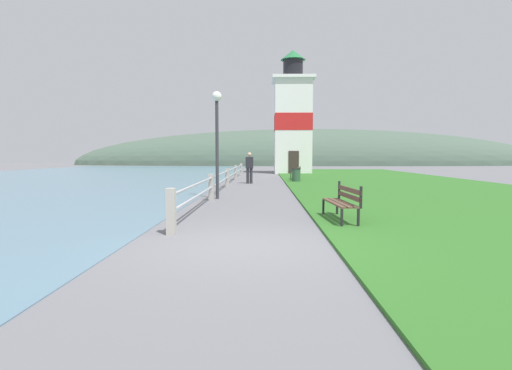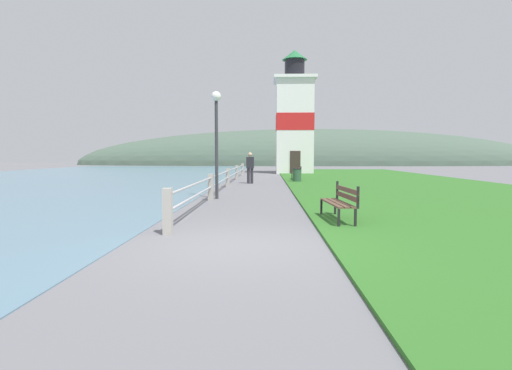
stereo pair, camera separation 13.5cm
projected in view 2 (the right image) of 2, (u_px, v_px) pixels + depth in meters
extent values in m
plane|color=slate|center=(238.00, 246.00, 7.12)|extent=(160.00, 160.00, 0.00)
cube|color=#2D6623|center=(395.00, 184.00, 22.04)|extent=(12.00, 45.54, 0.06)
cube|color=slate|center=(10.00, 184.00, 22.65)|extent=(24.00, 72.87, 0.01)
cube|color=#A8A399|center=(168.00, 211.00, 8.13)|extent=(0.18, 0.18, 0.95)
cube|color=#A8A399|center=(211.00, 187.00, 14.31)|extent=(0.18, 0.18, 0.95)
cube|color=#A8A399|center=(228.00, 178.00, 20.49)|extent=(0.18, 0.18, 0.95)
cube|color=#A8A399|center=(237.00, 172.00, 26.67)|extent=(0.18, 0.18, 0.95)
cube|color=#A8A399|center=(243.00, 169.00, 32.86)|extent=(0.18, 0.18, 0.95)
cylinder|color=#B2B2B7|center=(228.00, 171.00, 20.47)|extent=(0.06, 24.81, 0.06)
cylinder|color=#B2B2B7|center=(228.00, 178.00, 20.49)|extent=(0.06, 24.81, 0.06)
cube|color=brown|center=(331.00, 203.00, 9.63)|extent=(0.26, 1.86, 0.04)
cube|color=brown|center=(337.00, 203.00, 9.64)|extent=(0.26, 1.86, 0.04)
cube|color=brown|center=(343.00, 203.00, 9.65)|extent=(0.26, 1.86, 0.04)
cube|color=brown|center=(347.00, 190.00, 9.63)|extent=(0.20, 1.86, 0.11)
cube|color=brown|center=(347.00, 196.00, 9.64)|extent=(0.20, 1.86, 0.11)
cube|color=black|center=(339.00, 219.00, 8.75)|extent=(0.05, 0.05, 0.45)
cube|color=black|center=(321.00, 208.00, 10.55)|extent=(0.05, 0.05, 0.45)
cube|color=black|center=(355.00, 219.00, 8.77)|extent=(0.05, 0.05, 0.45)
cube|color=black|center=(335.00, 208.00, 10.57)|extent=(0.05, 0.05, 0.45)
cube|color=black|center=(358.00, 198.00, 8.74)|extent=(0.05, 0.05, 0.49)
cube|color=black|center=(337.00, 190.00, 10.54)|extent=(0.05, 0.05, 0.49)
cube|color=brown|center=(294.00, 173.00, 25.84)|extent=(0.15, 1.86, 0.04)
cube|color=brown|center=(296.00, 173.00, 25.83)|extent=(0.15, 1.86, 0.04)
cube|color=brown|center=(298.00, 173.00, 25.83)|extent=(0.15, 1.86, 0.04)
cube|color=brown|center=(300.00, 168.00, 25.81)|extent=(0.09, 1.86, 0.11)
cube|color=brown|center=(300.00, 171.00, 25.82)|extent=(0.09, 1.86, 0.11)
cube|color=black|center=(294.00, 178.00, 24.95)|extent=(0.05, 0.05, 0.45)
cube|color=black|center=(292.00, 176.00, 26.76)|extent=(0.05, 0.05, 0.45)
cube|color=black|center=(300.00, 178.00, 24.95)|extent=(0.05, 0.05, 0.45)
cube|color=black|center=(297.00, 176.00, 26.75)|extent=(0.05, 0.05, 0.45)
cube|color=black|center=(301.00, 170.00, 24.91)|extent=(0.05, 0.05, 0.49)
cube|color=black|center=(298.00, 169.00, 26.72)|extent=(0.05, 0.05, 0.49)
cube|color=white|center=(294.00, 127.00, 35.73)|extent=(3.21, 3.21, 8.23)
cube|color=red|center=(294.00, 123.00, 35.70)|extent=(3.25, 3.25, 1.48)
cube|color=white|center=(295.00, 79.00, 35.42)|extent=(3.69, 3.69, 0.25)
cylinder|color=black|center=(295.00, 69.00, 35.35)|extent=(1.76, 1.76, 1.57)
cone|color=#23703D|center=(295.00, 55.00, 35.26)|extent=(2.20, 2.20, 0.86)
cube|color=#332823|center=(295.00, 162.00, 34.34)|extent=(0.90, 0.06, 2.00)
cylinder|color=#28282D|center=(248.00, 176.00, 22.90)|extent=(0.16, 0.16, 0.87)
cylinder|color=#28282D|center=(252.00, 176.00, 22.89)|extent=(0.16, 0.16, 0.87)
cube|color=#232328|center=(250.00, 163.00, 22.84)|extent=(0.44, 0.24, 0.65)
sphere|color=tan|center=(250.00, 154.00, 22.81)|extent=(0.24, 0.24, 0.24)
cylinder|color=#2D5138|center=(297.00, 176.00, 23.87)|extent=(0.50, 0.50, 0.80)
cylinder|color=black|center=(297.00, 169.00, 23.84)|extent=(0.54, 0.54, 0.04)
cylinder|color=#333338|center=(217.00, 150.00, 14.76)|extent=(0.12, 0.12, 3.60)
sphere|color=white|center=(216.00, 96.00, 14.62)|extent=(0.36, 0.36, 0.36)
ellipsoid|color=#475B4C|center=(312.00, 165.00, 67.07)|extent=(80.00, 16.00, 12.00)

